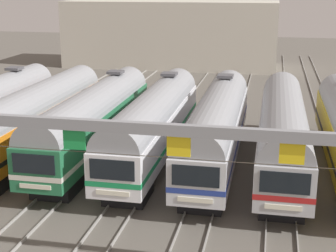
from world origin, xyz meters
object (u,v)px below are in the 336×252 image
Objects in this scene: commuter_train_orange at (37,115)px; catenary_gantry at (75,144)px; commuter_train_green at (94,118)px; commuter_train_stainless at (283,129)px; commuter_train_white at (154,122)px; commuter_train_silver at (217,125)px.

catenary_gantry is at bearing -58.65° from commuter_train_orange.
commuter_train_orange is at bearing -179.94° from commuter_train_green.
commuter_train_orange is at bearing 121.35° from catenary_gantry.
commuter_train_stainless is (12.33, -0.00, -0.00)m from commuter_train_green.
catenary_gantry is at bearing -90.00° from commuter_train_white.
catenary_gantry is (-8.22, -13.49, 2.75)m from commuter_train_stainless.
commuter_train_orange and commuter_train_stainless have the same top height.
commuter_train_green and commuter_train_white have the same top height.
commuter_train_green is at bearing 180.00° from commuter_train_silver.
commuter_train_green is at bearing 180.00° from commuter_train_white.
commuter_train_silver is (12.33, 0.00, 0.00)m from commuter_train_orange.
commuter_train_white is 8.22m from commuter_train_stainless.
commuter_train_white is 1.00× the size of commuter_train_silver.
catenary_gantry is (0.00, -13.50, 2.75)m from commuter_train_white.
catenary_gantry reaches higher than commuter_train_green.
commuter_train_silver is 1.00× the size of commuter_train_stainless.
commuter_train_orange is at bearing -179.97° from commuter_train_white.
commuter_train_white is at bearing 180.00° from commuter_train_silver.
commuter_train_silver is at bearing 0.02° from commuter_train_orange.
commuter_train_white is at bearing 0.03° from commuter_train_orange.
commuter_train_green is at bearing 0.06° from commuter_train_orange.
commuter_train_white is at bearing 179.97° from commuter_train_stainless.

